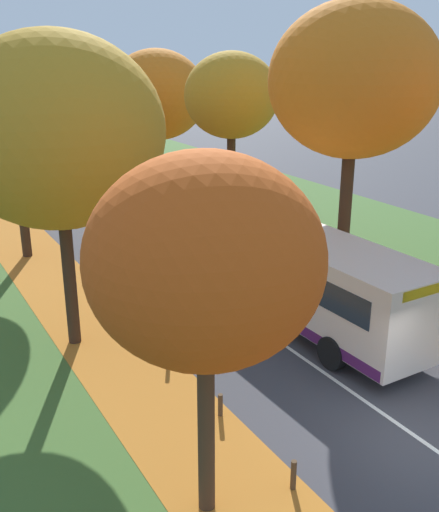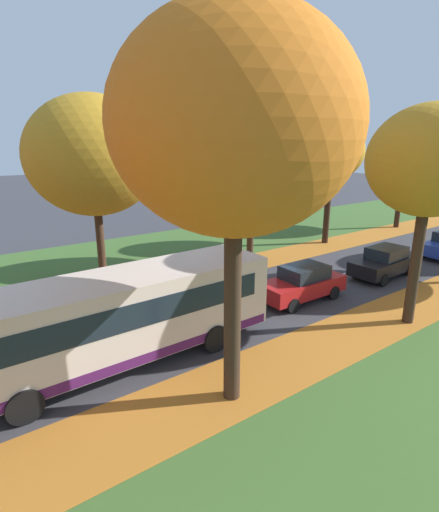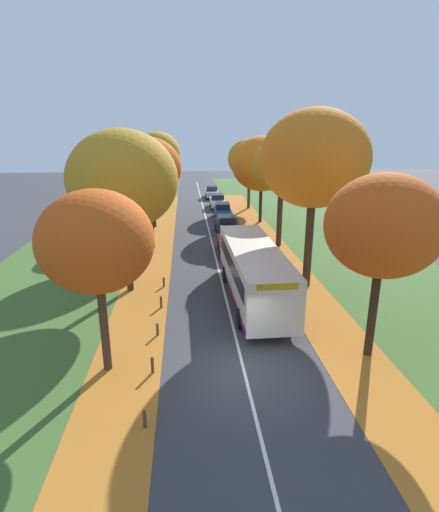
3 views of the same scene
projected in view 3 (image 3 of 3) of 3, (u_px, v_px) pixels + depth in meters
name	position (u px, v px, depth m)	size (l,w,h in m)	color
ground_plane	(244.00, 371.00, 15.42)	(160.00, 160.00, 0.00)	#38383D
grass_verge_left	(102.00, 241.00, 33.68)	(12.00, 90.00, 0.01)	#3D6028
leaf_litter_left	(152.00, 261.00, 28.35)	(2.80, 60.00, 0.00)	#B26B23
grass_verge_right	(315.00, 236.00, 35.17)	(12.00, 90.00, 0.01)	#3D6028
leaf_litter_right	(279.00, 258.00, 29.09)	(2.80, 60.00, 0.00)	#B26B23
road_centre_line	(211.00, 238.00, 34.43)	(0.12, 80.00, 0.01)	silver
tree_left_nearest	(96.00, 242.00, 14.05)	(4.11, 4.11, 7.00)	#422D1E
tree_left_near	(123.00, 180.00, 21.36)	(5.93, 5.93, 9.03)	#382619
tree_left_mid	(148.00, 168.00, 29.78)	(4.92, 4.92, 8.49)	#382619
tree_left_far	(151.00, 160.00, 36.70)	(4.30, 4.30, 8.26)	black
tree_left_distant	(157.00, 153.00, 45.21)	(5.09, 5.09, 8.82)	black
tree_right_nearest	(383.00, 226.00, 14.98)	(4.41, 4.41, 7.45)	black
tree_right_near	(315.00, 159.00, 21.76)	(5.98, 5.98, 10.12)	#382619
tree_right_mid	(282.00, 166.00, 30.40)	(4.50, 4.50, 8.37)	#382619
tree_right_far	(262.00, 164.00, 38.99)	(5.92, 5.92, 8.45)	black
tree_right_distant	(249.00, 159.00, 46.19)	(5.04, 5.04, 8.05)	#422D1E
bollard_nearest	(145.00, 419.00, 12.40)	(0.12, 0.12, 0.60)	#4C3823
bollard_second	(152.00, 365.00, 15.20)	(0.12, 0.12, 0.68)	#4C3823
bollard_third	(157.00, 329.00, 18.03)	(0.12, 0.12, 0.59)	#4C3823
bollard_fourth	(161.00, 302.00, 20.83)	(0.12, 0.12, 0.65)	#4C3823
bollard_fifth	(164.00, 282.00, 23.66)	(0.12, 0.12, 0.59)	#4C3823
bus	(254.00, 270.00, 21.47)	(2.79, 10.44, 2.98)	beige
car_red_lead	(230.00, 243.00, 30.04)	(1.84, 4.23, 1.62)	#B21919
car_black_following	(226.00, 225.00, 35.74)	(1.91, 4.27, 1.62)	black
car_blue_third_in_line	(222.00, 211.00, 42.08)	(1.89, 4.25, 1.62)	#233D9E
car_white_fourth_in_line	(217.00, 201.00, 47.96)	(1.80, 4.21, 1.62)	silver
car_silver_trailing	(212.00, 192.00, 55.07)	(1.87, 4.25, 1.62)	#B7BABF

